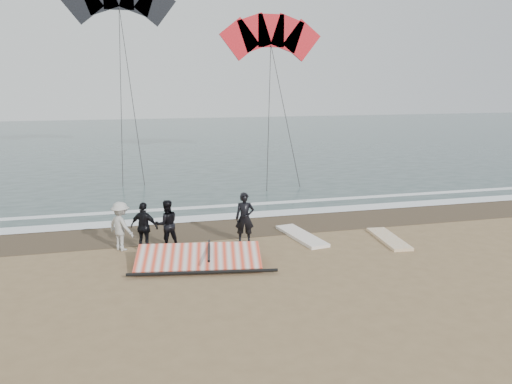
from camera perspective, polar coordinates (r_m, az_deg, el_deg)
ground at (r=14.08m, az=2.05°, el=-9.01°), size 120.00×120.00×0.00m
sea at (r=46.00m, az=-9.63°, el=5.90°), size 120.00×54.00×0.02m
wet_sand at (r=18.21m, az=-1.94°, el=-3.95°), size 120.00×2.80×0.01m
foam_near at (r=19.52m, az=-2.83°, el=-2.76°), size 120.00×0.90×0.01m
foam_far at (r=21.13m, az=-3.75°, el=-1.58°), size 120.00×0.45×0.01m
man_main at (r=16.20m, az=-1.30°, el=-2.98°), size 0.69×0.54×1.68m
board_white at (r=17.24m, az=14.93°, el=-5.19°), size 0.88×2.39×0.09m
board_cream at (r=17.02m, az=5.21°, el=-5.02°), size 1.10×2.65×0.11m
trio_cluster at (r=15.96m, az=-12.92°, el=-3.78°), size 2.36×1.26×1.56m
sail_rig at (r=14.57m, az=-6.90°, el=-7.53°), size 4.05×2.24×0.49m
kite_red at (r=32.73m, az=1.71°, el=16.99°), size 7.30×4.60×11.95m
kite_dark at (r=34.53m, az=-15.41°, el=20.07°), size 8.05×4.60×13.23m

